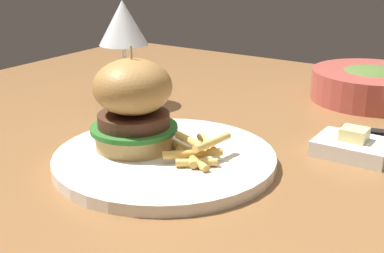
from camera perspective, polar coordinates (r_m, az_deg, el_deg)
name	(u,v)px	position (r m, az deg, el deg)	size (l,w,h in m)	color
dining_table	(245,193)	(0.77, 5.63, -7.04)	(1.25, 0.99, 0.74)	brown
main_plate	(165,159)	(0.65, -2.93, -3.49)	(0.27, 0.27, 0.01)	white
burger_sandwich	(133,104)	(0.65, -6.30, 2.38)	(0.11, 0.11, 0.13)	tan
fries_pile	(195,150)	(0.63, 0.29, -2.48)	(0.10, 0.09, 0.03)	#E0B251
wine_glass	(123,27)	(0.87, -7.36, 10.49)	(0.08, 0.08, 0.17)	silver
butter_dish	(353,146)	(0.71, 16.79, -2.02)	(0.09, 0.07, 0.04)	white
soup_bowl	(372,84)	(0.96, 18.62, 4.30)	(0.20, 0.20, 0.06)	#B24C42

